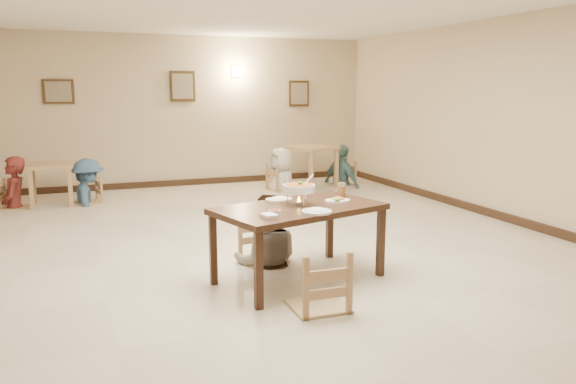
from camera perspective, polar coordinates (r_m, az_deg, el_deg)
name	(u,v)px	position (r m, az deg, el deg)	size (l,w,h in m)	color
floor	(253,249)	(6.97, -3.54, -5.83)	(10.00, 10.00, 0.00)	beige
wall_back	(178,112)	(11.57, -11.11, 8.02)	(10.00, 10.00, 0.00)	#C5B091
wall_right	(518,121)	(8.76, 22.37, 6.72)	(10.00, 10.00, 0.00)	#C5B091
baseboard_back	(181,183)	(11.68, -10.84, 0.94)	(8.00, 0.06, 0.12)	black
baseboard_right	(510,219)	(8.93, 21.59, -2.52)	(0.06, 10.00, 0.12)	black
picture_a	(58,92)	(11.35, -22.30, 9.42)	(0.55, 0.04, 0.45)	#352211
picture_b	(183,86)	(11.53, -10.67, 10.51)	(0.50, 0.04, 0.60)	#352211
picture_c	(299,94)	(12.23, 1.13, 9.97)	(0.45, 0.04, 0.55)	#352211
wall_sconce	(236,71)	(11.79, -5.34, 12.09)	(0.16, 0.05, 0.22)	#FFD88C
main_table	(299,214)	(5.70, 1.12, -2.22)	(1.86, 1.36, 0.78)	#351E13
chair_far	(262,219)	(6.39, -2.62, -2.81)	(0.46, 0.46, 0.98)	tan
chair_near	(318,252)	(5.02, 3.09, -6.10)	(0.49, 0.49, 1.05)	tan
main_diner	(267,194)	(6.25, -2.18, -0.25)	(0.77, 0.60, 1.58)	gray
curry_warmer	(299,188)	(5.69, 1.12, 0.37)	(0.37, 0.33, 0.30)	silver
rice_plate_far	(279,199)	(5.95, -0.93, -0.75)	(0.29, 0.29, 0.07)	white
rice_plate_near	(317,211)	(5.38, 2.94, -1.96)	(0.29, 0.29, 0.07)	white
fried_plate	(338,200)	(5.90, 5.06, -0.82)	(0.28, 0.28, 0.06)	white
chili_dish	(275,211)	(5.41, -1.36, -1.91)	(0.12, 0.12, 0.02)	white
napkin_cutlery	(269,215)	(5.19, -1.91, -2.40)	(0.17, 0.25, 0.03)	white
drink_glass	(341,191)	(6.14, 5.46, 0.15)	(0.08, 0.08, 0.16)	white
bg_table_left	(50,172)	(10.27, -22.99, 1.93)	(0.72, 0.72, 0.71)	#AB8157
bg_table_right	(311,153)	(11.22, 2.40, 3.96)	(1.07, 1.07, 0.83)	#AB8157
bg_chair_ll	(13,182)	(10.27, -26.15, 0.96)	(0.42, 0.42, 0.90)	tan
bg_chair_lr	(87,178)	(10.27, -19.73, 1.33)	(0.41, 0.41, 0.87)	tan
bg_chair_rl	(281,165)	(10.94, -0.69, 2.76)	(0.46, 0.46, 0.98)	tan
bg_chair_rr	(342,162)	(11.50, 5.52, 3.02)	(0.45, 0.45, 0.96)	tan
bg_diner_a	(11,157)	(10.21, -26.33, 3.25)	(0.63, 0.41, 1.73)	maroon
bg_diner_b	(86,158)	(10.22, -19.85, 3.23)	(1.00, 0.58, 1.55)	#416388
bg_diner_c	(281,148)	(10.90, -0.70, 4.53)	(0.81, 0.53, 1.66)	silver
bg_diner_d	(342,144)	(11.45, 5.55, 4.84)	(0.99, 0.41, 1.68)	slate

